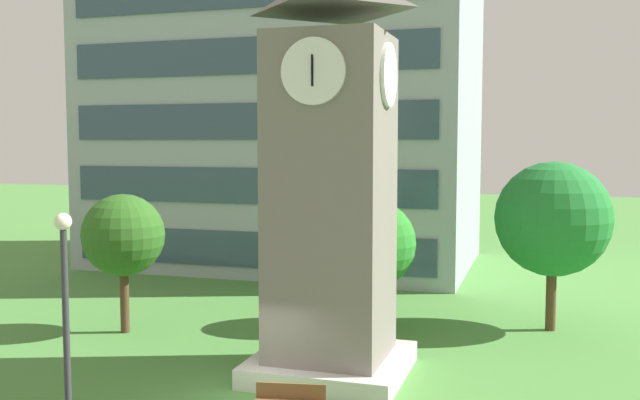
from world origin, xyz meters
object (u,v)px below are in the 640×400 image
at_px(tree_by_building, 123,236).
at_px(tree_streetside, 553,219).
at_px(street_lamp, 66,312).
at_px(tree_near_tower, 372,244).
at_px(clock_tower, 331,194).

xyz_separation_m(tree_by_building, tree_streetside, (14.93, 5.02, 0.57)).
height_order(street_lamp, tree_streetside, tree_streetside).
distance_m(street_lamp, tree_by_building, 11.31).
bearing_deg(tree_streetside, tree_by_building, -161.40).
distance_m(tree_by_building, tree_near_tower, 9.17).
bearing_deg(tree_streetside, street_lamp, -122.98).
distance_m(street_lamp, tree_streetside, 18.01).
height_order(tree_streetside, tree_near_tower, tree_streetside).
xyz_separation_m(tree_streetside, tree_near_tower, (-6.45, -1.53, -0.99)).
relative_size(tree_by_building, tree_streetside, 0.81).
bearing_deg(tree_by_building, tree_near_tower, 22.42).
bearing_deg(clock_tower, street_lamp, -113.81).
distance_m(tree_by_building, tree_streetside, 15.76).
bearing_deg(tree_near_tower, street_lamp, -103.84).
bearing_deg(street_lamp, clock_tower, 66.19).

